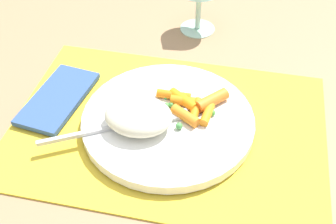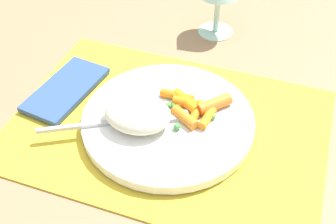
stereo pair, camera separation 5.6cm
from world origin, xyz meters
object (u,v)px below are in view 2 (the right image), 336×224
(plate, at_px, (168,121))
(carrot_portion, at_px, (195,107))
(fork, at_px, (130,120))
(napkin, at_px, (66,89))
(rice_mound, at_px, (137,113))

(plate, bearing_deg, carrot_portion, 39.40)
(plate, xyz_separation_m, fork, (-0.05, -0.03, 0.01))
(napkin, bearing_deg, carrot_portion, 2.53)
(plate, relative_size, fork, 1.28)
(plate, relative_size, napkin, 1.72)
(plate, distance_m, carrot_portion, 0.04)
(carrot_portion, distance_m, fork, 0.09)
(fork, bearing_deg, napkin, 161.33)
(carrot_portion, distance_m, napkin, 0.21)
(rice_mound, distance_m, fork, 0.02)
(plate, relative_size, carrot_portion, 2.43)
(fork, distance_m, napkin, 0.13)
(napkin, bearing_deg, rice_mound, -16.42)
(napkin, bearing_deg, plate, -5.49)
(carrot_portion, bearing_deg, rice_mound, -143.46)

